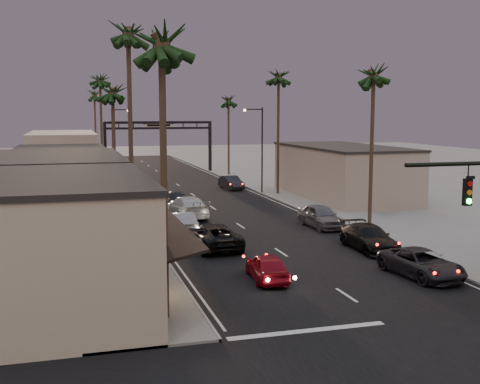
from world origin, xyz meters
TOP-DOWN VIEW (x-y plane):
  - ground at (0.00, 40.00)m, footprint 200.00×200.00m
  - road at (0.00, 45.00)m, footprint 14.00×120.00m
  - sidewalk_left at (-9.50, 52.00)m, footprint 5.00×92.00m
  - sidewalk_right at (9.50, 52.00)m, footprint 5.00×92.00m
  - storefront_near at (-13.00, 12.00)m, footprint 8.00×12.00m
  - storefront_mid at (-13.00, 26.00)m, footprint 8.00×14.00m
  - storefront_far at (-13.00, 42.00)m, footprint 8.00×16.00m
  - storefront_dist at (-13.00, 65.00)m, footprint 8.00×20.00m
  - building_right at (14.00, 40.00)m, footprint 8.00×18.00m
  - arch at (0.00, 70.00)m, footprint 15.20×0.40m
  - streetlight_right at (6.92, 45.00)m, footprint 2.13×0.30m
  - streetlight_left at (-6.92, 58.00)m, footprint 2.13×0.30m
  - palm_la at (-8.60, 9.00)m, footprint 3.20×3.20m
  - palm_lb at (-8.60, 22.00)m, footprint 3.20×3.20m
  - palm_lc at (-8.60, 36.00)m, footprint 3.20×3.20m
  - palm_ld at (-8.60, 55.00)m, footprint 3.20×3.20m
  - palm_ra at (8.60, 24.00)m, footprint 3.20×3.20m
  - palm_rb at (8.60, 44.00)m, footprint 3.20×3.20m
  - palm_rc at (8.60, 64.00)m, footprint 3.20×3.20m
  - palm_far at (-8.30, 78.00)m, footprint 3.20×3.20m
  - oncoming_red at (-2.74, 13.43)m, footprint 2.03×4.25m
  - oncoming_pickup at (-3.73, 21.22)m, footprint 2.92×5.80m
  - oncoming_silver at (-4.72, 26.72)m, footprint 1.62×4.49m
  - oncoming_white at (-3.19, 32.65)m, footprint 3.04×6.21m
  - oncoming_dgrey at (-3.00, 39.07)m, footprint 2.26×4.53m
  - oncoming_grey_far at (-4.30, 53.23)m, footprint 1.58×4.12m
  - curbside_near at (5.11, 11.84)m, footprint 2.91×5.38m
  - curbside_black at (5.45, 18.14)m, footprint 2.30×5.39m
  - curbside_grey at (5.57, 25.81)m, footprint 2.26×5.03m
  - curbside_far at (5.00, 49.32)m, footprint 2.04×4.65m

SIDE VIEW (x-z plane):
  - ground at x=0.00m, z-range 0.00..0.00m
  - road at x=0.00m, z-range -0.01..0.01m
  - sidewalk_left at x=-9.50m, z-range 0.00..0.12m
  - sidewalk_right at x=9.50m, z-range 0.00..0.12m
  - oncoming_grey_far at x=-4.30m, z-range 0.00..1.34m
  - oncoming_red at x=-2.74m, z-range 0.00..1.40m
  - curbside_near at x=5.11m, z-range 0.00..1.43m
  - oncoming_silver at x=-4.72m, z-range 0.00..1.47m
  - oncoming_dgrey at x=-3.00m, z-range 0.00..1.48m
  - curbside_far at x=5.00m, z-range 0.00..1.49m
  - curbside_black at x=5.45m, z-range 0.00..1.55m
  - oncoming_pickup at x=-3.73m, z-range 0.00..1.57m
  - curbside_grey at x=5.57m, z-range 0.00..1.68m
  - oncoming_white at x=-3.19m, z-range 0.00..1.74m
  - storefront_far at x=-13.00m, z-range 0.00..5.00m
  - building_right at x=14.00m, z-range 0.00..5.00m
  - storefront_near at x=-13.00m, z-range 0.00..5.50m
  - storefront_mid at x=-13.00m, z-range 0.00..5.50m
  - storefront_dist at x=-13.00m, z-range 0.00..6.00m
  - streetlight_right at x=6.92m, z-range 0.83..9.83m
  - streetlight_left at x=-6.92m, z-range 0.83..9.83m
  - arch at x=0.00m, z-range 1.90..9.17m
  - palm_lc at x=-8.60m, z-range 4.37..16.57m
  - palm_rc at x=8.60m, z-range 4.37..16.57m
  - palm_la at x=-8.60m, z-range 4.84..18.04m
  - palm_ra at x=8.60m, z-range 4.84..18.04m
  - palm_far at x=-8.30m, z-range 4.84..18.04m
  - palm_ld at x=-8.60m, z-range 5.32..19.52m
  - palm_rb at x=8.60m, z-range 5.32..19.52m
  - palm_lb at x=-8.60m, z-range 5.79..20.99m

